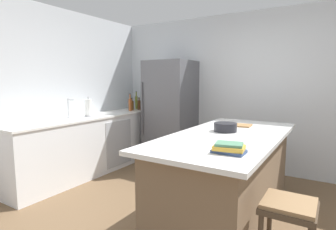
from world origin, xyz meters
TOP-DOWN VIEW (x-y plane):
  - ground_plane at (0.00, 0.00)m, footprint 7.20×7.20m
  - wall_rear at (0.00, 2.25)m, footprint 6.00×0.10m
  - wall_left at (-2.45, 0.00)m, footprint 0.10×6.00m
  - counter_run_left at (-2.09, 0.71)m, footprint 0.65×2.81m
  - kitchen_island at (0.33, 0.42)m, footprint 1.03×2.24m
  - refrigerator at (-1.24, 1.84)m, footprint 0.78×0.75m
  - bar_stool at (1.05, -0.34)m, footprint 0.36×0.36m
  - sink_faucet at (-2.14, 0.37)m, footprint 0.15×0.05m
  - paper_towel_roll at (-2.06, 0.68)m, footprint 0.14×0.14m
  - olive_oil_bottle at (-2.14, 1.99)m, footprint 0.05×0.05m
  - syrup_bottle at (-2.00, 1.90)m, footprint 0.06×0.06m
  - gin_bottle at (-2.14, 1.81)m, footprint 0.07×0.07m
  - whiskey_bottle at (-2.04, 1.72)m, footprint 0.08×0.08m
  - vinegar_bottle at (-2.00, 1.62)m, footprint 0.06×0.06m
  - cookbook_stack at (0.59, -0.30)m, footprint 0.26×0.21m
  - mixing_bowl at (0.25, 0.55)m, footprint 0.25×0.25m
  - cutting_board at (0.25, 1.00)m, footprint 0.35×0.25m

SIDE VIEW (x-z plane):
  - ground_plane at x=0.00m, z-range 0.00..0.00m
  - counter_run_left at x=-2.09m, z-range 0.00..0.93m
  - kitchen_island at x=0.33m, z-range 0.01..0.94m
  - bar_stool at x=1.05m, z-range 0.21..0.88m
  - refrigerator at x=-1.24m, z-range 0.00..1.84m
  - cutting_board at x=0.25m, z-range 0.93..0.95m
  - cookbook_stack at x=0.59m, z-range 0.93..1.01m
  - mixing_bowl at x=0.25m, z-range 0.93..1.03m
  - syrup_bottle at x=-2.00m, z-range 0.90..1.14m
  - whiskey_bottle at x=-2.04m, z-range 0.91..1.14m
  - gin_bottle at x=-2.14m, z-range 0.90..1.18m
  - vinegar_bottle at x=-2.00m, z-range 0.89..1.22m
  - paper_towel_roll at x=-2.06m, z-range 0.91..1.22m
  - olive_oil_bottle at x=-2.14m, z-range 0.89..1.24m
  - sink_faucet at x=-2.14m, z-range 0.94..1.24m
  - wall_rear at x=0.00m, z-range 0.00..2.60m
  - wall_left at x=-2.45m, z-range 0.00..2.60m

